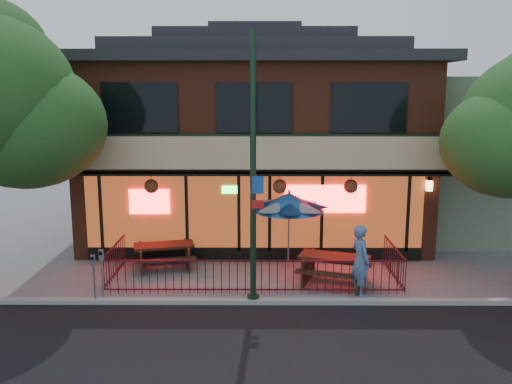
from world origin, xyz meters
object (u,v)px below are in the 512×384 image
pedestrian (360,261)px  street_light (253,186)px  parking_meter_far (93,271)px  parking_meter_near (102,267)px  picnic_table_right (334,265)px  patio_umbrella (289,202)px  picnic_table_left (164,252)px

pedestrian → street_light: bearing=79.1°
parking_meter_far → street_light: bearing=1.1°
parking_meter_far → parking_meter_near: bearing=21.8°
parking_meter_near → pedestrian: bearing=4.1°
street_light → picnic_table_right: bearing=30.7°
parking_meter_near → patio_umbrella: bearing=28.9°
picnic_table_left → patio_umbrella: (3.92, 0.04, 1.63)m
picnic_table_left → parking_meter_far: 3.17m
street_light → picnic_table_right: (2.34, 1.39, -2.59)m
parking_meter_far → patio_umbrella: bearing=28.6°
picnic_table_left → picnic_table_right: (5.18, -1.37, 0.04)m
picnic_table_right → patio_umbrella: bearing=131.6°
picnic_table_right → parking_meter_near: size_ratio=1.65×
street_light → picnic_table_left: street_light is taller
picnic_table_left → parking_meter_far: parking_meter_far is taller
parking_meter_near → picnic_table_left: bearing=67.1°
street_light → pedestrian: size_ratio=3.51×
picnic_table_right → parking_meter_far: 6.71m
street_light → pedestrian: bearing=9.8°
patio_umbrella → parking_meter_near: size_ratio=1.74×
picnic_table_right → pedestrian: 1.14m
picnic_table_left → parking_meter_near: (-1.16, -2.76, 0.46)m
pedestrian → picnic_table_left: bearing=47.9°
patio_umbrella → street_light: bearing=-111.1°
pedestrian → parking_meter_far: bearing=74.0°
picnic_table_right → pedestrian: bearing=-57.0°
street_light → picnic_table_left: (-2.84, 2.76, -2.63)m
patio_umbrella → parking_meter_near: (-5.08, -2.80, -1.17)m
picnic_table_right → patio_umbrella: (-1.26, 1.42, 1.59)m
parking_meter_far → picnic_table_left: bearing=64.3°
street_light → picnic_table_left: 4.75m
patio_umbrella → pedestrian: (1.83, -2.30, -1.16)m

